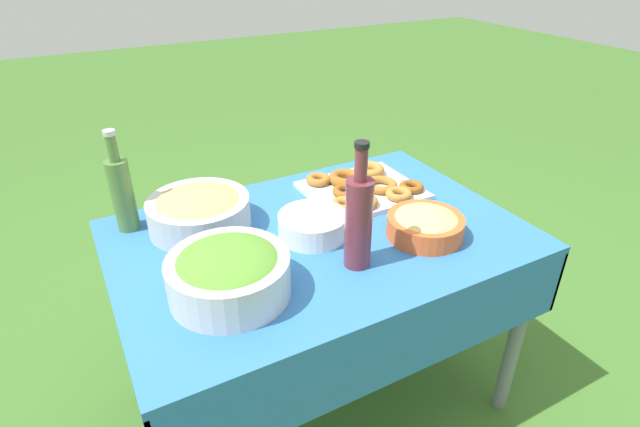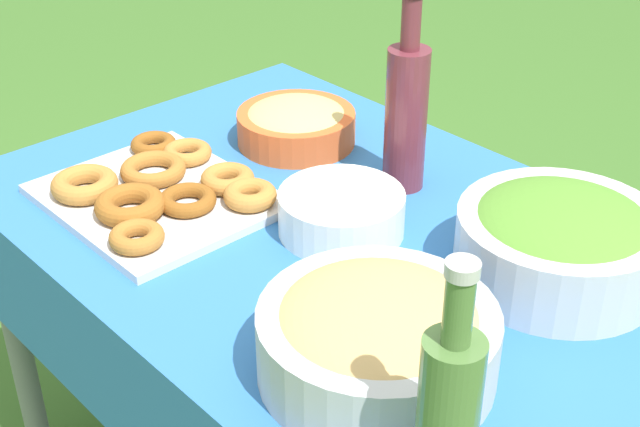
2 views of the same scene
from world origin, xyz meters
The scene contains 8 objects.
picnic_table centered at (0.00, 0.00, 0.61)m, with size 1.25×0.84×0.72m.
salad_bowl centered at (-0.34, -0.15, 0.78)m, with size 0.31×0.31×0.13m.
pasta_bowl centered at (0.28, -0.16, 0.76)m, with size 0.23×0.23×0.08m.
donut_platter centered at (0.26, 0.17, 0.74)m, with size 0.40×0.34×0.05m.
plate_stack centered at (-0.02, 0.00, 0.75)m, with size 0.21×0.21×0.07m.
olive_oil_bottle centered at (-0.51, 0.31, 0.84)m, with size 0.07×0.07×0.32m.
wine_bottle centered at (0.02, -0.19, 0.86)m, with size 0.08×0.08×0.37m.
bread_bowl centered at (-0.31, 0.21, 0.78)m, with size 0.32×0.32×0.12m.
Camera 2 is at (-0.93, 0.88, 1.51)m, focal length 50.00 mm.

